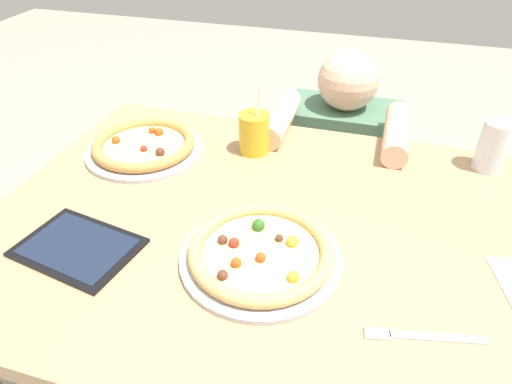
% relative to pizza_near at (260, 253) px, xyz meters
% --- Properties ---
extents(dining_table, '(1.30, 0.94, 0.75)m').
position_rel_pizza_near_xyz_m(dining_table, '(0.00, 0.12, -0.12)').
color(dining_table, tan).
rests_on(dining_table, ground).
extents(pizza_near, '(0.33, 0.33, 0.04)m').
position_rel_pizza_near_xyz_m(pizza_near, '(0.00, 0.00, 0.00)').
color(pizza_near, '#B7B7BC').
rests_on(pizza_near, dining_table).
extents(pizza_far, '(0.32, 0.32, 0.04)m').
position_rel_pizza_near_xyz_m(pizza_far, '(-0.43, 0.32, -0.00)').
color(pizza_far, '#B7B7BC').
rests_on(pizza_far, dining_table).
extents(drink_cup_colored, '(0.08, 0.08, 0.20)m').
position_rel_pizza_near_xyz_m(drink_cup_colored, '(-0.13, 0.41, 0.04)').
color(drink_cup_colored, gold).
rests_on(drink_cup_colored, dining_table).
extents(water_cup_clear, '(0.08, 0.08, 0.13)m').
position_rel_pizza_near_xyz_m(water_cup_clear, '(0.48, 0.50, 0.05)').
color(water_cup_clear, silver).
rests_on(water_cup_clear, dining_table).
extents(fork, '(0.20, 0.06, 0.00)m').
position_rel_pizza_near_xyz_m(fork, '(0.31, -0.10, -0.02)').
color(fork, silver).
rests_on(fork, dining_table).
extents(tablet, '(0.27, 0.21, 0.01)m').
position_rel_pizza_near_xyz_m(tablet, '(-0.37, -0.08, -0.01)').
color(tablet, black).
rests_on(tablet, dining_table).
extents(diner_seated, '(0.41, 0.52, 0.93)m').
position_rel_pizza_near_xyz_m(diner_seated, '(0.07, 0.78, -0.34)').
color(diner_seated, '#333847').
rests_on(diner_seated, ground).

